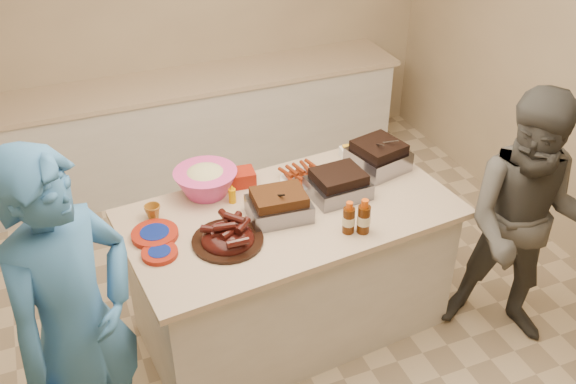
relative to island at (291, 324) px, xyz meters
name	(u,v)px	position (x,y,z in m)	size (l,w,h in m)	color
room	(291,341)	(-0.06, -0.14, 0.00)	(4.50, 5.00, 2.70)	tan
back_counter	(194,128)	(-0.06, 2.06, 0.45)	(3.60, 0.64, 0.90)	beige
island	(291,324)	(0.00, 0.00, 0.00)	(1.90, 1.00, 0.90)	beige
rib_platter	(228,242)	(-0.43, -0.14, 0.90)	(0.39, 0.39, 0.16)	#3D0F0B
pulled_pork_tray	(279,216)	(-0.08, -0.02, 0.90)	(0.34, 0.26, 0.10)	#47230F
brisket_tray	(338,195)	(0.32, 0.05, 0.90)	(0.33, 0.28, 0.10)	black
roasting_pan	(377,168)	(0.69, 0.24, 0.90)	(0.31, 0.31, 0.13)	gray
coleslaw_bowl	(207,193)	(-0.40, 0.36, 0.90)	(0.38, 0.38, 0.26)	#D93E8B
sausage_plate	(303,180)	(0.19, 0.28, 0.90)	(0.28, 0.28, 0.05)	silver
mac_cheese_dish	(369,160)	(0.68, 0.34, 0.90)	(0.33, 0.24, 0.09)	yellow
bbq_bottle_a	(348,232)	(0.21, -0.30, 0.90)	(0.07, 0.07, 0.20)	#401B04
bbq_bottle_b	(363,232)	(0.29, -0.33, 0.90)	(0.07, 0.07, 0.21)	#401B04
mustard_bottle	(233,202)	(-0.29, 0.21, 0.90)	(0.04, 0.04, 0.12)	#E89B00
sauce_bowl	(275,197)	(-0.04, 0.17, 0.90)	(0.14, 0.04, 0.14)	silver
plate_stack_large	(155,237)	(-0.78, 0.05, 0.90)	(0.25, 0.25, 0.03)	maroon
plate_stack_small	(160,255)	(-0.79, -0.12, 0.90)	(0.19, 0.19, 0.03)	maroon
plastic_cup	(154,218)	(-0.75, 0.23, 0.90)	(0.09, 0.09, 0.09)	#9B621E
basket_stack	(240,184)	(-0.18, 0.38, 0.90)	(0.18, 0.14, 0.09)	maroon
guest_gray	(502,328)	(1.25, -0.55, 0.00)	(0.81, 1.66, 0.63)	#4D4C46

